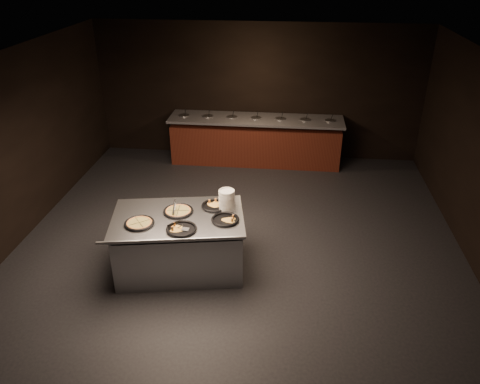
% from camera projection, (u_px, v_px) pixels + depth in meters
% --- Properties ---
extents(room, '(7.02, 8.02, 2.92)m').
position_uv_depth(room, '(236.00, 170.00, 6.56)').
color(room, black).
rests_on(room, ground).
extents(salad_bar, '(3.70, 0.83, 1.18)m').
position_uv_depth(salad_bar, '(256.00, 143.00, 10.16)').
color(salad_bar, '#5C2415').
rests_on(salad_bar, ground).
extents(serving_counter, '(2.01, 1.49, 0.88)m').
position_uv_depth(serving_counter, '(180.00, 244.00, 6.74)').
color(serving_counter, silver).
rests_on(serving_counter, ground).
extents(plate_stack, '(0.23, 0.23, 0.30)m').
position_uv_depth(plate_stack, '(227.00, 200.00, 6.65)').
color(plate_stack, silver).
rests_on(plate_stack, serving_counter).
extents(pan_veggie_whole, '(0.41, 0.41, 0.04)m').
position_uv_depth(pan_veggie_whole, '(139.00, 223.00, 6.34)').
color(pan_veggie_whole, black).
rests_on(pan_veggie_whole, serving_counter).
extents(pan_cheese_whole, '(0.43, 0.43, 0.04)m').
position_uv_depth(pan_cheese_whole, '(178.00, 211.00, 6.63)').
color(pan_cheese_whole, black).
rests_on(pan_cheese_whole, serving_counter).
extents(pan_cheese_slices_a, '(0.39, 0.39, 0.04)m').
position_uv_depth(pan_cheese_slices_a, '(215.00, 206.00, 6.77)').
color(pan_cheese_slices_a, black).
rests_on(pan_cheese_slices_a, serving_counter).
extents(pan_cheese_slices_b, '(0.41, 0.41, 0.04)m').
position_uv_depth(pan_cheese_slices_b, '(181.00, 229.00, 6.22)').
color(pan_cheese_slices_b, black).
rests_on(pan_cheese_slices_b, serving_counter).
extents(pan_veggie_slices, '(0.39, 0.39, 0.04)m').
position_uv_depth(pan_veggie_slices, '(225.00, 219.00, 6.43)').
color(pan_veggie_slices, black).
rests_on(pan_veggie_slices, serving_counter).
extents(server_left, '(0.11, 0.35, 0.17)m').
position_uv_depth(server_left, '(175.00, 207.00, 6.61)').
color(server_left, silver).
rests_on(server_left, serving_counter).
extents(server_right, '(0.30, 0.09, 0.14)m').
position_uv_depth(server_right, '(177.00, 225.00, 6.20)').
color(server_right, silver).
rests_on(server_right, serving_counter).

